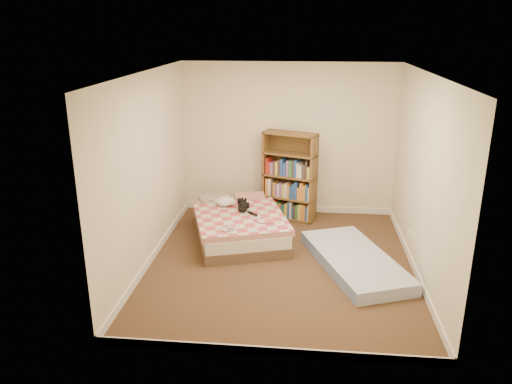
# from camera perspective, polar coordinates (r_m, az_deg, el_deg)

# --- Properties ---
(room) EXTENTS (3.51, 4.01, 2.51)m
(room) POSITION_cam_1_polar(r_m,az_deg,el_deg) (6.34, 3.00, 1.60)
(room) COLOR #442C1D
(room) RESTS_ON ground
(bed) EXTENTS (1.65, 1.99, 0.46)m
(bed) POSITION_cam_1_polar(r_m,az_deg,el_deg) (7.48, -1.91, -3.75)
(bed) COLOR brown
(bed) RESTS_ON room
(bookshelf) EXTENTS (0.96, 0.57, 1.44)m
(bookshelf) POSITION_cam_1_polar(r_m,az_deg,el_deg) (8.15, 3.81, 0.61)
(bookshelf) COLOR brown
(bookshelf) RESTS_ON room
(floor_mattress) EXTENTS (1.44, 2.03, 0.17)m
(floor_mattress) POSITION_cam_1_polar(r_m,az_deg,el_deg) (6.78, 11.21, -7.73)
(floor_mattress) COLOR #7390C1
(floor_mattress) RESTS_ON room
(black_cat) EXTENTS (0.27, 0.60, 0.13)m
(black_cat) POSITION_cam_1_polar(r_m,az_deg,el_deg) (7.48, -1.42, -1.58)
(black_cat) COLOR black
(black_cat) RESTS_ON bed
(white_dog) EXTENTS (0.35, 0.36, 0.14)m
(white_dog) POSITION_cam_1_polar(r_m,az_deg,el_deg) (7.64, -3.57, -1.09)
(white_dog) COLOR silver
(white_dog) RESTS_ON bed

